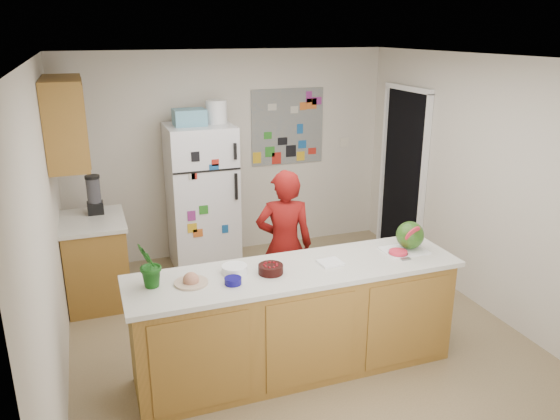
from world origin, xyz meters
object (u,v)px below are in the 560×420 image
object	(u,v)px
person	(284,246)
cherry_bowl	(271,269)
watermelon	(410,235)
refrigerator	(202,197)

from	to	relation	value
person	cherry_bowl	xyz separation A→B (m)	(-0.44, -0.89, 0.21)
watermelon	cherry_bowl	world-z (taller)	watermelon
cherry_bowl	refrigerator	bearing A→B (deg)	90.76
refrigerator	person	distance (m)	1.57
refrigerator	person	xyz separation A→B (m)	(0.48, -1.50, -0.10)
person	cherry_bowl	distance (m)	1.02
refrigerator	cherry_bowl	bearing A→B (deg)	-89.24
person	watermelon	size ratio (longest dim) A/B	6.32
watermelon	cherry_bowl	xyz separation A→B (m)	(-1.27, -0.05, -0.10)
person	watermelon	xyz separation A→B (m)	(0.83, -0.84, 0.30)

